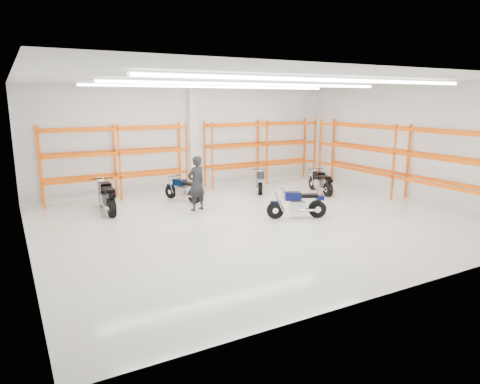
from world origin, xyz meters
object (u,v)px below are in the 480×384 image
motorcycle_back_d (321,183)px  standing_man (196,183)px  motorcycle_back_b (184,190)px  motorcycle_back_a (107,198)px  motorcycle_back_c (260,181)px  structural_column (193,139)px  motorcycle_main (299,205)px

motorcycle_back_d → standing_man: (-5.75, -0.05, 0.53)m
motorcycle_back_b → standing_man: 1.67m
motorcycle_back_b → motorcycle_back_a: bearing=-174.0°
motorcycle_back_a → motorcycle_back_b: bearing=6.0°
motorcycle_back_c → motorcycle_back_d: (2.16, -1.45, -0.02)m
motorcycle_back_c → motorcycle_back_d: 2.60m
motorcycle_back_b → structural_column: 3.01m
structural_column → standing_man: bearing=-111.1°
motorcycle_back_d → structural_column: structural_column is taller
motorcycle_back_a → structural_column: bearing=28.7°
standing_man → motorcycle_back_d: bearing=163.5°
motorcycle_main → motorcycle_back_a: 6.74m
motorcycle_back_c → standing_man: bearing=-157.3°
motorcycle_back_a → motorcycle_back_c: motorcycle_back_a is taller
motorcycle_back_c → motorcycle_back_b: bearing=178.8°
motorcycle_back_a → standing_man: 3.19m
motorcycle_back_a → standing_man: size_ratio=1.17×
motorcycle_main → motorcycle_back_b: (-2.47, 4.22, -0.02)m
motorcycle_back_a → motorcycle_main: bearing=-35.4°
motorcycle_back_a → motorcycle_back_b: (3.02, 0.31, -0.09)m
motorcycle_back_d → motorcycle_back_c: bearing=146.0°
motorcycle_back_b → motorcycle_back_c: bearing=-1.2°
motorcycle_main → structural_column: structural_column is taller
motorcycle_back_d → standing_man: 5.77m
motorcycle_back_b → motorcycle_back_d: 5.83m
standing_man → motorcycle_back_c: bearing=-174.2°
motorcycle_back_a → motorcycle_back_c: size_ratio=1.30×
motorcycle_main → standing_man: bearing=134.4°
motorcycle_back_c → motorcycle_main: bearing=-103.5°
motorcycle_back_b → motorcycle_back_c: motorcycle_back_c is taller
motorcycle_back_a → motorcycle_back_d: 8.73m
motorcycle_back_a → motorcycle_back_b: motorcycle_back_a is taller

